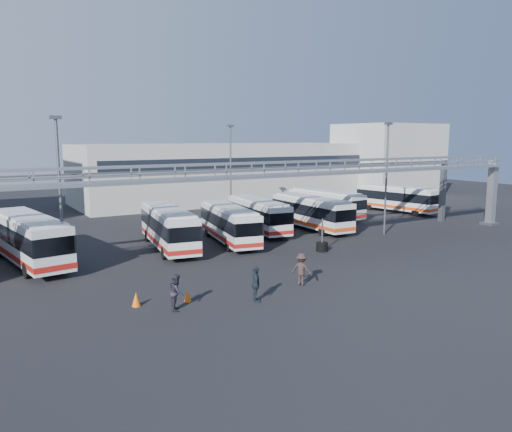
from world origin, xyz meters
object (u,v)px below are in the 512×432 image
light_pole_left (60,187)px  bus_6 (311,211)px  light_pole_back (231,167)px  tire_stack (322,246)px  bus_4 (229,223)px  pedestrian_b (177,292)px  pedestrian_c (302,269)px  pedestrian_d (256,284)px  bus_5 (258,214)px  bus_9 (397,198)px  bus_3 (168,226)px  bus_7 (325,203)px  bus_1 (28,237)px  light_pole_mid (386,172)px  cone_left (188,296)px  cone_right (136,299)px

light_pole_left → bus_6: size_ratio=0.97×
light_pole_back → tire_stack: 18.42m
bus_4 → pedestrian_b: bearing=-116.3°
pedestrian_b → pedestrian_c: 8.13m
pedestrian_d → bus_4: bearing=0.8°
bus_5 → bus_9: size_ratio=1.00×
pedestrian_d → tire_stack: size_ratio=0.75×
light_pole_back → bus_3: 15.86m
light_pole_back → bus_7: light_pole_back is taller
light_pole_left → bus_1: size_ratio=0.87×
bus_5 → light_pole_back: bearing=88.2°
light_pole_mid → light_pole_back: (-8.00, 15.00, 0.00)m
light_pole_back → tire_stack: (-1.42, -17.58, -5.29)m
bus_6 → pedestrian_b: (-20.08, -14.78, -0.82)m
tire_stack → light_pole_back: bearing=85.4°
light_pole_back → bus_5: (-1.40, -7.92, -4.01)m
pedestrian_b → bus_3: bearing=7.4°
pedestrian_d → bus_3: bearing=20.4°
bus_1 → cone_left: 14.77m
bus_1 → bus_4: 15.53m
light_pole_back → bus_4: size_ratio=0.97×
pedestrian_b → bus_1: bearing=47.5°
bus_3 → pedestrian_c: 14.08m
light_pole_left → pedestrian_d: 14.54m
light_pole_left → bus_7: size_ratio=1.00×
bus_3 → tire_stack: bearing=-26.8°
light_pole_left → bus_5: light_pole_left is taller
bus_9 → tire_stack: size_ratio=4.01×
pedestrian_c → light_pole_left: bearing=15.4°
bus_9 → bus_5: bearing=177.2°
cone_left → pedestrian_b: bearing=-137.4°
bus_9 → light_pole_mid: bearing=-150.0°
bus_1 → cone_right: bearing=-82.2°
bus_6 → cone_right: 25.42m
light_pole_back → cone_left: size_ratio=15.89×
tire_stack → bus_6: bearing=57.7°
cone_left → bus_3: bearing=72.7°
bus_3 → bus_7: bearing=24.6°
bus_3 → cone_right: size_ratio=14.57×
bus_3 → cone_right: 14.03m
light_pole_left → bus_5: (18.60, 6.08, -4.01)m
bus_7 → bus_9: (10.07, -1.09, 0.03)m
pedestrian_b → tire_stack: bearing=-38.6°
pedestrian_c → pedestrian_d: pedestrian_c is taller
bus_6 → tire_stack: bearing=-120.2°
light_pole_mid → bus_9: 15.34m
cone_left → pedestrian_c: bearing=-6.0°
light_pole_back → pedestrian_d: 28.52m
cone_left → bus_4: bearing=53.3°
bus_6 → pedestrian_c: size_ratio=5.36×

